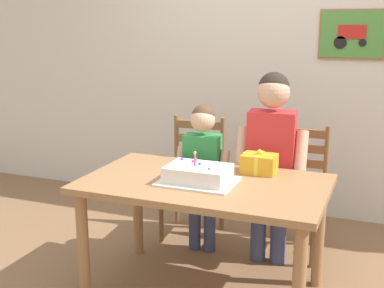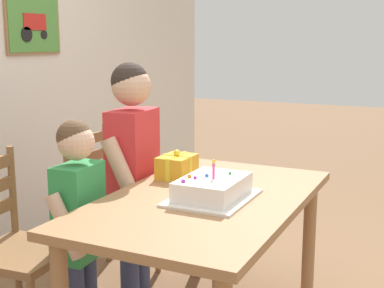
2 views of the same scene
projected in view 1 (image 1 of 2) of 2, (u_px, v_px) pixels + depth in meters
name	position (u px, v px, depth m)	size (l,w,h in m)	color
back_wall	(271.00, 63.00, 4.36)	(6.40, 0.11, 2.60)	silver
dining_table	(204.00, 196.00, 3.06)	(1.44, 0.86, 0.73)	#9E7047
birthday_cake	(198.00, 175.00, 2.99)	(0.44, 0.34, 0.19)	white
gift_box_red_large	(259.00, 163.00, 3.19)	(0.21, 0.17, 0.15)	gold
chair_left	(194.00, 177.00, 3.98)	(0.45, 0.45, 0.92)	brown
chair_right	(294.00, 189.00, 3.70)	(0.43, 0.43, 0.92)	brown
child_older	(271.00, 150.00, 3.43)	(0.50, 0.29, 1.33)	#38426B
child_younger	(202.00, 164.00, 3.64)	(0.40, 0.24, 1.08)	#38426B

